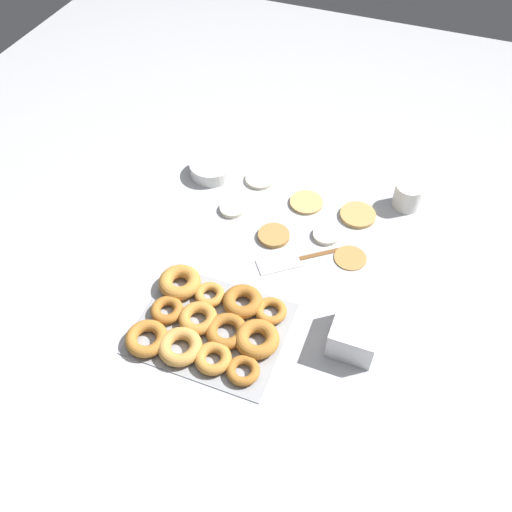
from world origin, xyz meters
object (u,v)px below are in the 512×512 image
object	(u,v)px
paper_cup	(408,196)
donut_tray	(209,323)
container_stack	(356,332)
pancake_4	(232,209)
spatula	(289,261)
batter_bowl	(212,168)
pancake_2	(274,235)
pancake_0	(306,202)
pancake_5	(350,257)
pancake_3	(260,179)
pancake_1	(326,235)
pancake_6	(358,215)

from	to	relation	value
paper_cup	donut_tray	bearing A→B (deg)	-121.47
container_stack	paper_cup	size ratio (longest dim) A/B	1.62
pancake_4	spatula	world-z (taller)	pancake_4
batter_bowl	pancake_2	bearing A→B (deg)	-34.25
pancake_0	batter_bowl	distance (m)	0.34
batter_bowl	pancake_5	bearing A→B (deg)	-20.71
pancake_0	pancake_3	world-z (taller)	pancake_3
pancake_4	batter_bowl	size ratio (longest dim) A/B	0.55
pancake_2	batter_bowl	bearing A→B (deg)	145.75
pancake_1	pancake_0	bearing A→B (deg)	130.65
donut_tray	pancake_3	bearing A→B (deg)	97.64
pancake_1	pancake_2	distance (m)	0.16
pancake_0	batter_bowl	xyz separation A→B (m)	(-0.34, 0.03, 0.02)
pancake_2	spatula	distance (m)	0.11
donut_tray	container_stack	size ratio (longest dim) A/B	2.73
paper_cup	pancake_4	bearing A→B (deg)	-156.73
pancake_5	pancake_1	bearing A→B (deg)	146.79
batter_bowl	spatula	xyz separation A→B (m)	(0.37, -0.28, -0.02)
pancake_5	container_stack	size ratio (longest dim) A/B	0.67
donut_tray	batter_bowl	world-z (taller)	same
spatula	pancake_0	bearing A→B (deg)	-121.48
pancake_5	donut_tray	bearing A→B (deg)	-128.18
pancake_5	spatula	size ratio (longest dim) A/B	0.39
pancake_1	batter_bowl	xyz separation A→B (m)	(-0.44, 0.14, 0.02)
pancake_5	paper_cup	size ratio (longest dim) A/B	1.10
pancake_1	batter_bowl	bearing A→B (deg)	162.20
pancake_3	container_stack	size ratio (longest dim) A/B	0.68
pancake_1	pancake_3	size ratio (longest dim) A/B	0.83
container_stack	spatula	xyz separation A→B (m)	(-0.24, 0.20, -0.04)
pancake_6	container_stack	size ratio (longest dim) A/B	0.79
pancake_1	spatula	size ratio (longest dim) A/B	0.33
pancake_2	spatula	bearing A→B (deg)	-46.00
pancake_6	donut_tray	xyz separation A→B (m)	(-0.27, -0.55, 0.01)
pancake_1	pancake_5	bearing A→B (deg)	-33.21
pancake_0	pancake_1	xyz separation A→B (m)	(0.10, -0.12, 0.00)
batter_bowl	container_stack	bearing A→B (deg)	-37.81
pancake_3	pancake_6	distance (m)	0.35
pancake_4	pancake_6	bearing A→B (deg)	16.84
donut_tray	pancake_6	bearing A→B (deg)	63.88
pancake_1	pancake_4	world-z (taller)	pancake_4
pancake_5	donut_tray	xyz separation A→B (m)	(-0.29, -0.37, 0.02)
pancake_3	spatula	bearing A→B (deg)	-55.98
pancake_0	spatula	xyz separation A→B (m)	(0.03, -0.25, -0.00)
pancake_4	container_stack	distance (m)	0.59
donut_tray	paper_cup	xyz separation A→B (m)	(0.40, 0.65, 0.02)
pancake_3	batter_bowl	world-z (taller)	batter_bowl
pancake_2	pancake_5	distance (m)	0.24
pancake_3	pancake_5	world-z (taller)	pancake_3
donut_tray	batter_bowl	size ratio (longest dim) A/B	2.65
pancake_2	pancake_6	xyz separation A→B (m)	(0.22, 0.18, -0.00)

